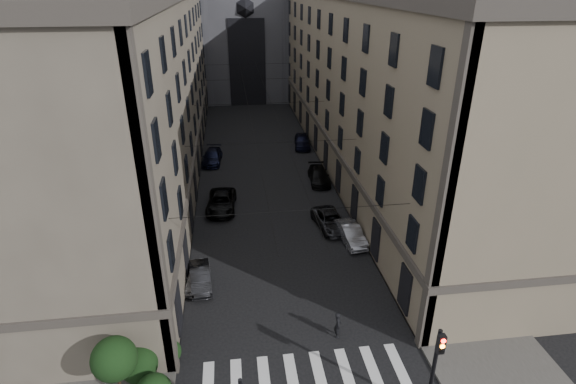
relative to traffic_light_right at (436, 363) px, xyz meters
name	(u,v)px	position (x,y,z in m)	size (l,w,h in m)	color
sidewalk_left	(169,169)	(-16.10, 34.08, -3.21)	(7.00, 80.00, 0.15)	#383533
sidewalk_right	(349,160)	(4.90, 34.08, -3.21)	(7.00, 80.00, 0.15)	#383533
zebra_crossing	(305,375)	(-5.60, 3.08, -3.28)	(11.00, 3.20, 0.01)	beige
building_left	(130,88)	(-19.04, 34.08, 6.06)	(13.60, 60.60, 18.85)	#4F473C
building_right	(380,81)	(7.84, 34.08, 6.06)	(13.60, 60.60, 18.85)	brown
traffic_light_right	(436,363)	(0.00, 0.00, 0.00)	(0.34, 0.50, 5.20)	black
shrub_cluster	(136,367)	(-14.32, 3.09, -1.49)	(3.90, 4.40, 3.90)	black
tram_wires	(260,104)	(-5.60, 33.71, 3.96)	(14.00, 60.00, 0.43)	black
car_left_near	(197,276)	(-11.80, 12.10, -2.65)	(1.52, 3.78, 1.29)	gray
car_left_midnear	(200,277)	(-11.59, 11.89, -2.63)	(1.39, 3.98, 1.31)	black
car_left_midfar	(221,202)	(-10.15, 23.38, -2.52)	(2.55, 5.52, 1.53)	black
car_left_far	(212,157)	(-11.24, 35.51, -2.55)	(2.06, 5.06, 1.47)	black
car_right_near	(351,234)	(0.36, 16.24, -2.57)	(1.52, 4.35, 1.43)	gray
car_right_midnear	(330,220)	(-0.82, 18.72, -2.60)	(2.27, 4.93, 1.37)	black
car_right_midfar	(319,176)	(0.08, 28.38, -2.57)	(2.01, 4.95, 1.44)	black
car_right_far	(302,141)	(0.09, 39.53, -2.46)	(1.95, 4.84, 1.65)	black
pedestrian	(338,325)	(-3.20, 5.76, -2.44)	(0.62, 0.41, 1.70)	black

